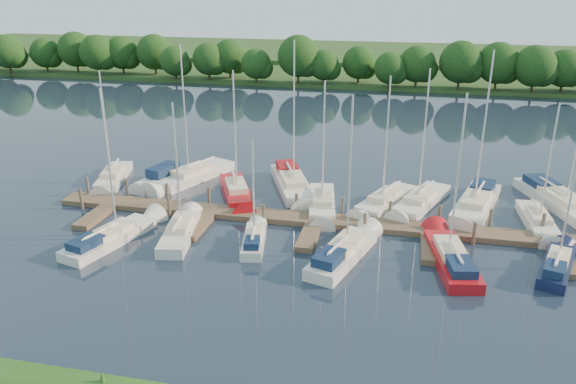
% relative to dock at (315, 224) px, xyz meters
% --- Properties ---
extents(ground, '(260.00, 260.00, 0.00)m').
position_rel_dock_xyz_m(ground, '(0.00, -7.31, -0.20)').
color(ground, '#192633').
rests_on(ground, ground).
extents(dock, '(40.00, 6.00, 0.40)m').
position_rel_dock_xyz_m(dock, '(0.00, 0.00, 0.00)').
color(dock, '#4F402C').
rests_on(dock, ground).
extents(mooring_pilings, '(38.24, 2.84, 2.00)m').
position_rel_dock_xyz_m(mooring_pilings, '(0.00, 1.13, 0.40)').
color(mooring_pilings, '#473D33').
rests_on(mooring_pilings, ground).
extents(far_shore, '(180.00, 30.00, 0.60)m').
position_rel_dock_xyz_m(far_shore, '(0.00, 67.69, 0.10)').
color(far_shore, '#204219').
rests_on(far_shore, ground).
extents(distant_hill, '(220.00, 40.00, 1.40)m').
position_rel_dock_xyz_m(distant_hill, '(0.00, 92.69, 0.50)').
color(distant_hill, '#365324').
rests_on(distant_hill, ground).
extents(treeline, '(146.67, 9.39, 8.29)m').
position_rel_dock_xyz_m(treeline, '(-5.33, 54.65, 3.90)').
color(treeline, '#38281C').
rests_on(treeline, ground).
extents(sailboat_n_0, '(3.48, 7.86, 10.09)m').
position_rel_dock_xyz_m(sailboat_n_0, '(-18.71, 5.40, 0.08)').
color(sailboat_n_0, silver).
rests_on(sailboat_n_0, ground).
extents(motorboat, '(3.15, 6.31, 1.94)m').
position_rel_dock_xyz_m(motorboat, '(-14.38, 6.06, 0.18)').
color(motorboat, silver).
rests_on(motorboat, ground).
extents(sailboat_n_2, '(5.20, 9.40, 12.11)m').
position_rel_dock_xyz_m(sailboat_n_2, '(-12.21, 7.22, 0.08)').
color(sailboat_n_2, silver).
rests_on(sailboat_n_2, ground).
extents(sailboat_n_3, '(4.79, 8.05, 10.69)m').
position_rel_dock_xyz_m(sailboat_n_3, '(-7.11, 4.22, 0.09)').
color(sailboat_n_3, '#AA0F15').
rests_on(sailboat_n_3, ground).
extents(sailboat_n_4, '(5.41, 9.88, 12.72)m').
position_rel_dock_xyz_m(sailboat_n_4, '(-3.07, 6.95, 0.14)').
color(sailboat_n_4, silver).
rests_on(sailboat_n_4, ground).
extents(sailboat_n_5, '(2.96, 8.07, 10.29)m').
position_rel_dock_xyz_m(sailboat_n_5, '(-0.00, 3.33, 0.08)').
color(sailboat_n_5, silver).
rests_on(sailboat_n_5, ground).
extents(sailboat_n_6, '(4.69, 8.06, 10.50)m').
position_rel_dock_xyz_m(sailboat_n_6, '(4.61, 4.94, 0.08)').
color(sailboat_n_6, silver).
rests_on(sailboat_n_6, ground).
extents(sailboat_n_7, '(4.63, 8.60, 11.02)m').
position_rel_dock_xyz_m(sailboat_n_7, '(7.29, 5.43, 0.07)').
color(sailboat_n_7, silver).
rests_on(sailboat_n_7, ground).
extents(sailboat_n_8, '(4.54, 9.90, 12.45)m').
position_rel_dock_xyz_m(sailboat_n_8, '(11.46, 5.69, 0.13)').
color(sailboat_n_8, silver).
rests_on(sailboat_n_8, ground).
extents(sailboat_n_9, '(2.06, 7.29, 9.34)m').
position_rel_dock_xyz_m(sailboat_n_9, '(15.55, 3.42, 0.07)').
color(sailboat_n_9, silver).
rests_on(sailboat_n_9, ground).
extents(sailboat_n_10, '(5.62, 10.85, 13.70)m').
position_rel_dock_xyz_m(sailboat_n_10, '(18.03, 7.50, 0.13)').
color(sailboat_n_10, silver).
rests_on(sailboat_n_10, ground).
extents(sailboat_s_0, '(3.83, 8.47, 10.65)m').
position_rel_dock_xyz_m(sailboat_s_0, '(-12.81, -5.33, 0.12)').
color(sailboat_s_0, silver).
rests_on(sailboat_s_0, ground).
extents(sailboat_s_1, '(2.82, 7.47, 9.70)m').
position_rel_dock_xyz_m(sailboat_s_1, '(-8.65, -3.66, 0.09)').
color(sailboat_s_1, silver).
rests_on(sailboat_s_1, ground).
extents(sailboat_s_2, '(2.22, 5.74, 7.47)m').
position_rel_dock_xyz_m(sailboat_s_2, '(-3.42, -3.77, 0.12)').
color(sailboat_s_2, silver).
rests_on(sailboat_s_2, ground).
extents(sailboat_s_3, '(3.92, 8.40, 10.78)m').
position_rel_dock_xyz_m(sailboat_s_3, '(2.63, -4.42, 0.14)').
color(sailboat_s_3, silver).
rests_on(sailboat_s_3, ground).
extents(sailboat_s_4, '(3.35, 8.69, 10.95)m').
position_rel_dock_xyz_m(sailboat_s_4, '(9.19, -3.54, 0.13)').
color(sailboat_s_4, '#AA0F15').
rests_on(sailboat_s_4, ground).
extents(sailboat_s_5, '(3.29, 6.63, 8.65)m').
position_rel_dock_xyz_m(sailboat_s_5, '(15.43, -3.26, 0.13)').
color(sailboat_s_5, '#111838').
rests_on(sailboat_s_5, ground).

